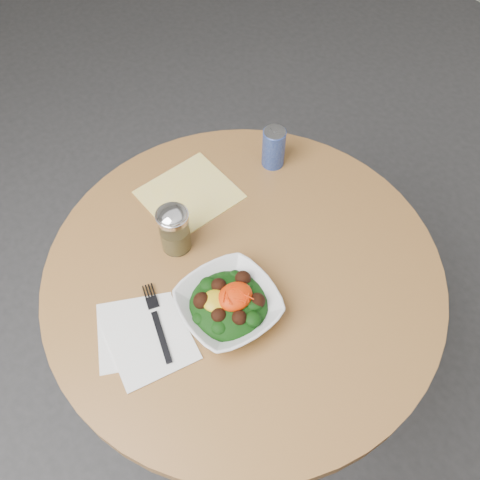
# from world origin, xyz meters

# --- Properties ---
(ground) EXTENTS (6.00, 6.00, 0.00)m
(ground) POSITION_xyz_m (0.00, 0.00, 0.00)
(ground) COLOR #323235
(ground) RESTS_ON ground
(table) EXTENTS (0.90, 0.90, 0.75)m
(table) POSITION_xyz_m (0.00, 0.00, 0.55)
(table) COLOR black
(table) RESTS_ON ground
(cloth_napkin) EXTENTS (0.22, 0.20, 0.00)m
(cloth_napkin) POSITION_xyz_m (0.03, 0.26, 0.75)
(cloth_napkin) COLOR yellow
(cloth_napkin) RESTS_ON table
(paper_napkins) EXTENTS (0.22, 0.24, 0.00)m
(paper_napkins) POSITION_xyz_m (-0.26, -0.00, 0.75)
(paper_napkins) COLOR white
(paper_napkins) RESTS_ON table
(salad_bowl) EXTENTS (0.22, 0.22, 0.08)m
(salad_bowl) POSITION_xyz_m (-0.09, -0.06, 0.78)
(salad_bowl) COLOR silver
(salad_bowl) RESTS_ON table
(fork) EXTENTS (0.08, 0.19, 0.00)m
(fork) POSITION_xyz_m (-0.22, 0.01, 0.76)
(fork) COLOR black
(fork) RESTS_ON table
(spice_shaker) EXTENTS (0.07, 0.07, 0.13)m
(spice_shaker) POSITION_xyz_m (-0.08, 0.15, 0.81)
(spice_shaker) COLOR silver
(spice_shaker) RESTS_ON table
(beverage_can) EXTENTS (0.06, 0.06, 0.11)m
(beverage_can) POSITION_xyz_m (0.26, 0.21, 0.81)
(beverage_can) COLOR navy
(beverage_can) RESTS_ON table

